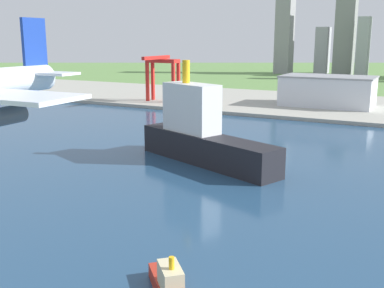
{
  "coord_description": "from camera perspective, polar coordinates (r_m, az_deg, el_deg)",
  "views": [
    {
      "loc": [
        61.53,
        128.94,
        51.59
      ],
      "look_at": [
        -6.46,
        258.36,
        18.41
      ],
      "focal_mm": 43.79,
      "sensor_mm": 36.0,
      "label": 1
    }
  ],
  "objects": [
    {
      "name": "water_bay",
      "position": [
        137.02,
        -1.19,
        -9.3
      ],
      "size": [
        840.0,
        360.0,
        0.15
      ],
      "primitive_type": "cube",
      "color": "navy",
      "rests_on": "ground"
    },
    {
      "name": "industrial_pier",
      "position": [
        369.71,
        17.92,
        4.34
      ],
      "size": [
        840.0,
        140.0,
        2.5
      ],
      "primitive_type": "cube",
      "color": "#A2A195",
      "rests_on": "ground"
    },
    {
      "name": "port_crane_red",
      "position": [
        370.64,
        -3.71,
        9.18
      ],
      "size": [
        26.09,
        36.69,
        35.77
      ],
      "color": "red",
      "rests_on": "industrial_pier"
    },
    {
      "name": "ground_plane",
      "position": [
        188.97,
        7.64,
        -3.17
      ],
      "size": [
        2400.0,
        2400.0,
        0.0
      ],
      "primitive_type": "plane",
      "color": "#608A47"
    },
    {
      "name": "warehouse_main",
      "position": [
        361.06,
        16.18,
        6.24
      ],
      "size": [
        66.03,
        38.01,
        22.09
      ],
      "color": "silver",
      "rests_on": "industrial_pier"
    },
    {
      "name": "cargo_ship",
      "position": [
        196.57,
        1.17,
        1.14
      ],
      "size": [
        71.59,
        38.86,
        42.38
      ],
      "color": "black",
      "rests_on": "water_bay"
    },
    {
      "name": "tugboat_small",
      "position": [
        97.5,
        -2.73,
        -17.1
      ],
      "size": [
        17.91,
        18.66,
        10.47
      ],
      "color": "#B22D1E",
      "rests_on": "water_bay"
    }
  ]
}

